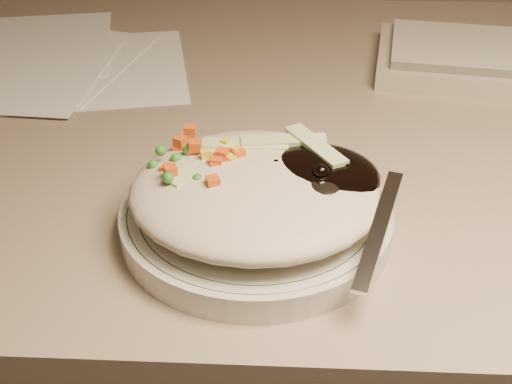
{
  "coord_description": "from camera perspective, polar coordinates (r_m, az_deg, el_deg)",
  "views": [
    {
      "loc": [
        -0.07,
        0.72,
        1.08
      ],
      "look_at": [
        -0.09,
        1.17,
        0.78
      ],
      "focal_mm": 50.0,
      "sensor_mm": 36.0,
      "label": 1
    }
  ],
  "objects": [
    {
      "name": "desk",
      "position": [
        0.86,
        6.96,
        -5.57
      ],
      "size": [
        1.4,
        0.7,
        0.74
      ],
      "color": "gray",
      "rests_on": "ground"
    },
    {
      "name": "meal",
      "position": [
        0.54,
        0.45,
        0.44
      ],
      "size": [
        0.21,
        0.19,
        0.05
      ],
      "color": "#BFB39B",
      "rests_on": "plate"
    },
    {
      "name": "papers",
      "position": [
        0.9,
        -19.48,
        9.89
      ],
      "size": [
        0.44,
        0.32,
        0.0
      ],
      "color": "white",
      "rests_on": "desk"
    },
    {
      "name": "plate_rim",
      "position": [
        0.55,
        -0.0,
        -1.38
      ],
      "size": [
        0.2,
        0.2,
        0.0
      ],
      "color": "#144723",
      "rests_on": "plate"
    },
    {
      "name": "plate",
      "position": [
        0.56,
        0.0,
        -2.22
      ],
      "size": [
        0.21,
        0.21,
        0.02
      ],
      "primitive_type": "cylinder",
      "color": "silver",
      "rests_on": "desk"
    }
  ]
}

